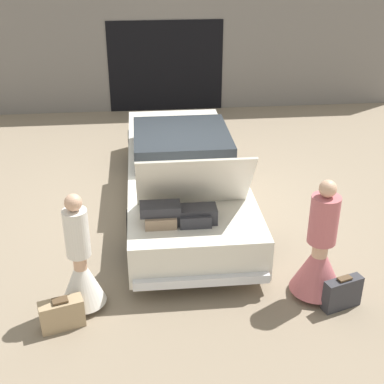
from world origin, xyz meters
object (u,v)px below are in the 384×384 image
at_px(car, 183,173).
at_px(suitcase_beside_left_person, 62,314).
at_px(person_right, 319,256).
at_px(person_left, 81,269).
at_px(suitcase_beside_right_person, 342,293).

bearing_deg(car, suitcase_beside_left_person, -119.37).
xyz_separation_m(car, suitcase_beside_left_person, (-1.69, -3.00, -0.36)).
bearing_deg(suitcase_beside_left_person, person_right, 5.83).
height_order(person_left, suitcase_beside_left_person, person_left).
height_order(suitcase_beside_left_person, suitcase_beside_right_person, suitcase_beside_right_person).
bearing_deg(person_right, car, 34.32).
xyz_separation_m(person_right, suitcase_beside_left_person, (-3.16, -0.32, -0.38)).
height_order(person_left, suitcase_beside_right_person, person_left).
bearing_deg(car, suitcase_beside_right_person, -60.15).
relative_size(person_left, person_right, 0.97).
xyz_separation_m(car, suitcase_beside_right_person, (1.71, -2.98, -0.34)).
distance_m(car, suitcase_beside_left_person, 3.46).
distance_m(car, person_left, 3.01).
relative_size(person_right, suitcase_beside_right_person, 3.10).
height_order(car, person_right, car).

